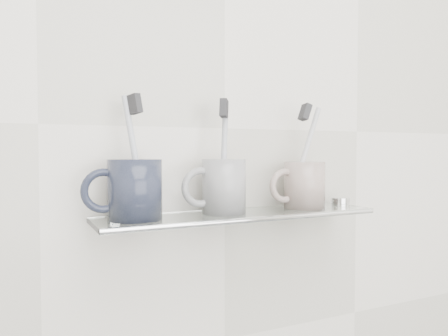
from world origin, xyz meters
TOP-DOWN VIEW (x-y plane):
  - wall_back at (0.00, 1.10)m, footprint 2.50×0.00m
  - shelf_glass at (0.00, 1.04)m, footprint 0.50×0.12m
  - shelf_rail at (0.00, 0.98)m, footprint 0.50×0.01m
  - bracket_left at (-0.21, 1.09)m, footprint 0.02×0.03m
  - bracket_right at (0.21, 1.09)m, footprint 0.02×0.03m
  - mug_left at (-0.18, 1.04)m, footprint 0.10×0.10m
  - mug_left_handle at (-0.23, 1.04)m, footprint 0.07×0.01m
  - toothbrush_left at (-0.18, 1.04)m, footprint 0.04×0.03m
  - bristles_left at (-0.18, 1.04)m, footprint 0.02×0.03m
  - mug_center at (-0.03, 1.04)m, footprint 0.09×0.09m
  - mug_center_handle at (-0.07, 1.04)m, footprint 0.07×0.01m
  - toothbrush_center at (-0.03, 1.04)m, footprint 0.03×0.04m
  - bristles_center at (-0.03, 1.04)m, footprint 0.03×0.03m
  - mug_right at (0.14, 1.04)m, footprint 0.08×0.08m
  - mug_right_handle at (0.10, 1.04)m, footprint 0.06×0.01m
  - toothbrush_right at (0.14, 1.04)m, footprint 0.08×0.02m
  - bristles_right at (0.14, 1.04)m, footprint 0.02×0.02m
  - chrome_cap at (0.23, 1.04)m, footprint 0.04×0.04m

SIDE VIEW (x-z plane):
  - bracket_left at x=-0.21m, z-range 1.08..1.09m
  - bracket_right at x=0.21m, z-range 1.08..1.09m
  - shelf_glass at x=0.00m, z-range 1.09..1.10m
  - shelf_rail at x=0.00m, z-range 1.09..1.10m
  - chrome_cap at x=0.23m, z-range 1.10..1.12m
  - mug_right at x=0.14m, z-range 1.10..1.19m
  - mug_right_handle at x=0.10m, z-range 1.11..1.18m
  - mug_center at x=-0.03m, z-range 1.10..1.19m
  - mug_center_handle at x=-0.07m, z-range 1.11..1.18m
  - mug_left at x=-0.18m, z-range 1.10..1.19m
  - mug_left_handle at x=-0.23m, z-range 1.11..1.18m
  - toothbrush_left at x=-0.18m, z-range 1.11..1.30m
  - toothbrush_center at x=-0.03m, z-range 1.11..1.30m
  - toothbrush_right at x=0.14m, z-range 1.11..1.29m
  - wall_back at x=0.00m, z-range 0.00..2.50m
  - bristles_left at x=-0.18m, z-range 1.26..1.30m
  - bristles_center at x=-0.03m, z-range 1.26..1.30m
  - bristles_right at x=0.14m, z-range 1.26..1.30m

